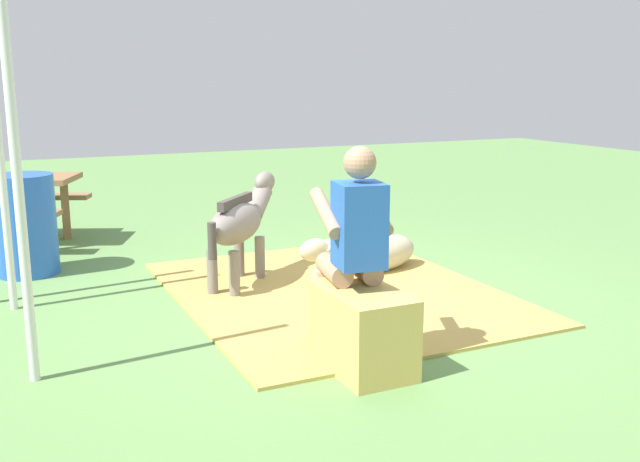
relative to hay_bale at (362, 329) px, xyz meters
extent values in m
plane|color=#608C4C|center=(1.22, -0.54, -0.25)|extent=(24.00, 24.00, 0.00)
cube|color=tan|center=(1.50, -0.55, -0.24)|extent=(3.12, 2.53, 0.02)
cube|color=tan|center=(0.00, 0.00, 0.00)|extent=(0.72, 0.43, 0.51)
cylinder|color=tan|center=(0.26, 0.06, 0.32)|extent=(0.42, 0.21, 0.14)
cylinder|color=tan|center=(0.46, 0.03, 0.00)|extent=(0.11, 0.11, 0.51)
cube|color=black|center=(0.46, 0.03, -0.22)|extent=(0.23, 0.14, 0.06)
cylinder|color=tan|center=(0.23, -0.13, 0.32)|extent=(0.42, 0.21, 0.14)
cylinder|color=tan|center=(0.43, -0.17, 0.00)|extent=(0.11, 0.11, 0.51)
cube|color=black|center=(0.43, -0.17, -0.22)|extent=(0.23, 0.14, 0.06)
cube|color=#2659B2|center=(0.05, 0.00, 0.65)|extent=(0.34, 0.33, 0.52)
cylinder|color=tan|center=(0.26, 0.13, 0.70)|extent=(0.51, 0.18, 0.26)
cylinder|color=tan|center=(0.20, -0.19, 0.70)|extent=(0.51, 0.18, 0.26)
sphere|color=tan|center=(0.05, 0.00, 1.03)|extent=(0.20, 0.20, 0.20)
ellipsoid|color=slate|center=(2.00, 0.14, 0.31)|extent=(0.84, 0.80, 0.34)
cylinder|color=slate|center=(2.28, 0.02, -0.06)|extent=(0.09, 0.09, 0.40)
cylinder|color=slate|center=(2.14, -0.13, -0.06)|extent=(0.09, 0.09, 0.40)
cylinder|color=slate|center=(1.86, 0.40, -0.06)|extent=(0.09, 0.09, 0.40)
cylinder|color=slate|center=(1.73, 0.25, -0.06)|extent=(0.09, 0.09, 0.40)
cylinder|color=slate|center=(2.37, -0.20, 0.41)|extent=(0.39, 0.38, 0.33)
ellipsoid|color=slate|center=(2.50, -0.32, 0.57)|extent=(0.34, 0.33, 0.20)
cube|color=#433D3A|center=(2.00, 0.14, 0.50)|extent=(0.48, 0.45, 0.08)
cylinder|color=#433D3A|center=(1.65, 0.45, 0.26)|extent=(0.07, 0.07, 0.30)
ellipsoid|color=beige|center=(1.94, -1.22, -0.07)|extent=(0.58, 0.95, 0.36)
cube|color=beige|center=(1.82, -0.69, -0.20)|extent=(0.30, 0.33, 0.10)
cylinder|color=beige|center=(1.81, -0.67, -0.01)|extent=(0.24, 0.32, 0.30)
ellipsoid|color=beige|center=(1.77, -0.49, 0.07)|extent=(0.22, 0.33, 0.20)
cube|color=beige|center=(1.92, -1.14, 0.13)|extent=(0.17, 0.45, 0.08)
cylinder|color=blue|center=(3.25, 1.74, 0.21)|extent=(0.55, 0.55, 0.93)
cylinder|color=silver|center=(0.68, 1.87, 0.89)|extent=(0.06, 0.06, 2.29)
cylinder|color=silver|center=(2.20, 1.92, 0.89)|extent=(0.06, 0.06, 2.29)
cube|color=olive|center=(4.62, 1.87, 0.47)|extent=(1.24, 1.65, 0.06)
cube|color=olive|center=(5.11, 1.66, 0.19)|extent=(0.82, 1.47, 0.05)
cube|color=olive|center=(4.15, 1.48, 0.09)|extent=(0.08, 0.08, 0.69)
cube|color=olive|center=(4.66, 1.25, 0.09)|extent=(0.08, 0.08, 0.69)
camera|label=1|loc=(-3.71, 2.03, 1.54)|focal=40.22mm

